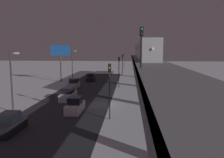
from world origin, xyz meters
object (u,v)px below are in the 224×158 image
subway_train (144,49)px  traffic_light_distant (124,59)px  sedan_silver (74,84)px  sedan_white (75,106)px  sedan_black (91,78)px  traffic_light_far (122,62)px  traffic_light_near (110,83)px  traffic_light_mid (119,68)px  sedan_white_2 (68,95)px  sedan_black_2 (9,124)px  commercial_billboard (60,54)px  rail_signal (141,40)px

subway_train → traffic_light_distant: bearing=-82.8°
sedan_silver → sedan_white: size_ratio=1.06×
sedan_black → traffic_light_distant: 35.83m
sedan_white → traffic_light_far: traffic_light_far is taller
traffic_light_near → traffic_light_mid: bearing=-90.0°
subway_train → sedan_white_2: 20.59m
subway_train → sedan_black_2: size_ratio=8.93×
sedan_black_2 → traffic_light_mid: bearing=-109.2°
traffic_light_mid → commercial_billboard: bearing=-27.3°
rail_signal → sedan_black: bearing=-71.9°
sedan_black → traffic_light_near: bearing=103.7°
sedan_black → commercial_billboard: bearing=10.4°
sedan_black → sedan_white: bearing=95.7°
sedan_black → traffic_light_mid: (-7.50, 8.92, 3.41)m
subway_train → sedan_black_2: (14.53, 29.07, -7.14)m
rail_signal → sedan_white: bearing=-32.5°
sedan_black_2 → traffic_light_near: 11.04m
sedan_white_2 → traffic_light_mid: bearing=-121.5°
sedan_black_2 → sedan_black: bearing=-92.9°
traffic_light_distant → sedan_silver: bearing=78.4°
sedan_white → traffic_light_mid: traffic_light_mid is taller
sedan_white → traffic_light_near: traffic_light_near is taller
subway_train → rail_signal: bearing=86.0°
sedan_black → traffic_light_far: size_ratio=0.66×
sedan_black_2 → traffic_light_far: traffic_light_far is taller
sedan_black → traffic_light_distant: bearing=-102.1°
sedan_white_2 → traffic_light_mid: traffic_light_mid is taller
traffic_light_near → traffic_light_far: bearing=-90.0°
subway_train → sedan_black: 16.03m
rail_signal → traffic_light_mid: 24.97m
sedan_silver → traffic_light_distant: 46.18m
traffic_light_far → traffic_light_mid: bearing=90.0°
rail_signal → sedan_black_2: (12.66, 2.48, -8.09)m
subway_train → sedan_black_2: subway_train is taller
traffic_light_far → traffic_light_distant: (0.00, -21.89, 0.00)m
subway_train → sedan_black: size_ratio=8.71×
sedan_black_2 → commercial_billboard: 35.31m
sedan_silver → sedan_white: (-4.60, 17.84, 0.00)m
traffic_light_distant → sedan_black_2: bearing=82.5°
rail_signal → traffic_light_far: rail_signal is taller
traffic_light_far → commercial_billboard: size_ratio=0.72×
traffic_light_far → commercial_billboard: (14.72, 14.30, 2.63)m
sedan_black → traffic_light_mid: bearing=130.1°
subway_train → traffic_light_far: (5.23, -19.60, -3.74)m
rail_signal → traffic_light_mid: rail_signal is taller
sedan_white → sedan_black_2: size_ratio=1.01×
sedan_black_2 → sedan_white_2: 14.65m
sedan_silver → sedan_white: 18.42m
sedan_silver → sedan_black: bearing=-100.0°
traffic_light_mid → sedan_white: bearing=76.2°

